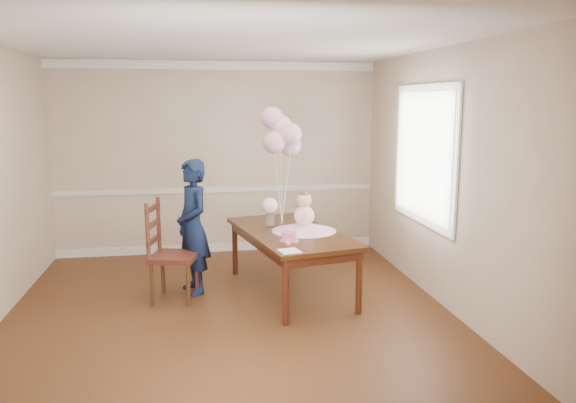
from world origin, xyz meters
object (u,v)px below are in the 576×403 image
Objects in this scene: dining_table_top at (291,233)px; woman at (193,227)px; birthday_cake at (289,236)px; dining_chair_seat at (174,257)px.

dining_table_top is 1.10m from woman.
woman reaches higher than birthday_cake.
dining_chair_seat is at bearing 170.28° from dining_table_top.
dining_table_top is at bearing 78.01° from birthday_cake.
woman is at bearing 146.23° from birthday_cake.
dining_table_top is 13.33× the size of birthday_cake.
dining_table_top is at bearing 15.80° from dining_chair_seat.
dining_table_top is 3.99× the size of dining_chair_seat.
dining_table_top reaches higher than dining_chair_seat.
birthday_cake is 0.30× the size of dining_chair_seat.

